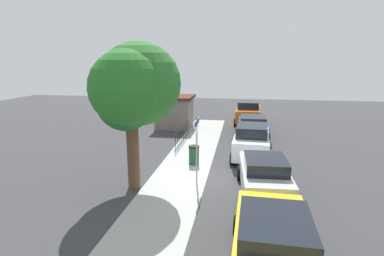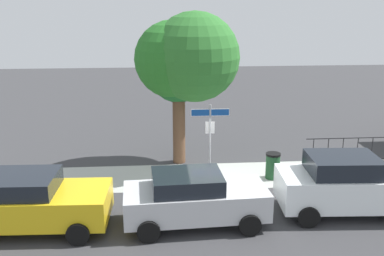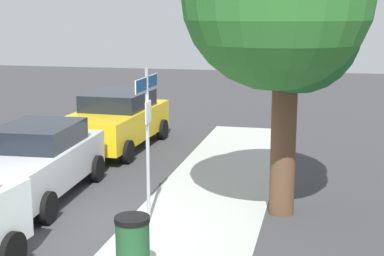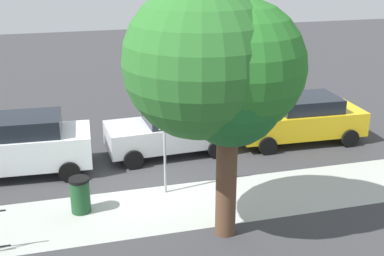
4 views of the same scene
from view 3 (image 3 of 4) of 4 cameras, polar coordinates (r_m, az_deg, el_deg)
name	(u,v)px [view 3 (image 3 of 4)]	position (r m, az deg, el deg)	size (l,w,h in m)	color
ground_plane	(122,226)	(11.08, -7.07, -9.77)	(60.00, 60.00, 0.00)	#38383A
street_sign	(147,116)	(10.81, -4.51, 1.23)	(1.33, 0.07, 2.99)	#9EA0A5
shade_tree	(285,4)	(10.88, 9.37, 12.18)	(4.08, 3.47, 6.06)	brown
car_yellow	(116,120)	(17.11, -7.63, 0.81)	(4.62, 2.27, 1.67)	gold
car_silver	(36,161)	(12.88, -15.42, -3.20)	(4.27, 2.16, 1.60)	silver
trash_bin	(133,247)	(8.90, -5.97, -11.80)	(0.55, 0.55, 0.98)	#1E4C28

